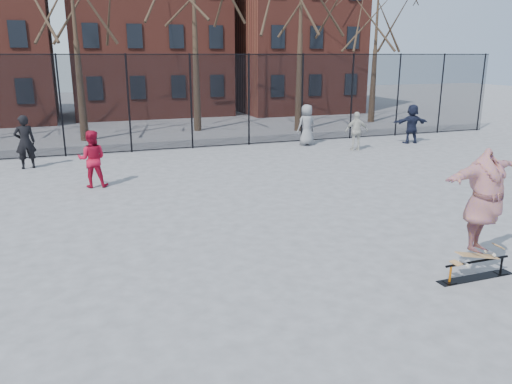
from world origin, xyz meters
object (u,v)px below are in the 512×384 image
object	(u,v)px
skate_rail	(476,271)
skateboard	(477,257)
bystander_black	(25,142)
bystander_white	(357,131)
bystander_navy	(412,124)
bystander_extra	(307,125)
bystander_red	(92,159)
skater	(484,205)

from	to	relation	value
skate_rail	skateboard	distance (m)	0.27
skate_rail	bystander_black	size ratio (longest dim) A/B	0.83
bystander_white	bystander_navy	distance (m)	3.38
bystander_black	bystander_navy	bearing A→B (deg)	166.58
skateboard	bystander_navy	bearing A→B (deg)	57.92
bystander_black	bystander_extra	size ratio (longest dim) A/B	1.05
bystander_red	bystander_navy	world-z (taller)	bystander_navy
skateboard	skater	size ratio (longest dim) A/B	0.41
bystander_black	bystander_navy	xyz separation A→B (m)	(16.21, -0.25, -0.07)
bystander_red	bystander_extra	size ratio (longest dim) A/B	0.96
bystander_extra	bystander_red	bearing A→B (deg)	14.97
bystander_white	bystander_red	bearing A→B (deg)	29.88
skater	bystander_navy	distance (m)	14.74
skater	bystander_red	world-z (taller)	skater
skate_rail	bystander_navy	distance (m)	14.74
bystander_extra	bystander_black	bearing A→B (deg)	-5.91
skate_rail	bystander_white	world-z (taller)	bystander_white
skateboard	bystander_extra	bearing A→B (deg)	77.36
skater	bystander_extra	xyz separation A→B (m)	(3.05, 13.60, -0.49)
skateboard	bystander_red	size ratio (longest dim) A/B	0.53
skate_rail	skater	xyz separation A→B (m)	(-0.02, -0.00, 1.26)
bystander_white	skater	bearing A→B (deg)	85.53
bystander_black	bystander_extra	bearing A→B (deg)	171.80
skate_rail	bystander_black	xyz separation A→B (m)	(-8.41, 12.73, 0.82)
bystander_red	bystander_extra	distance (m)	10.29
bystander_red	skateboard	bearing A→B (deg)	134.53
skater	bystander_red	size ratio (longest dim) A/B	1.31
bystander_white	bystander_extra	xyz separation A→B (m)	(-1.47, 1.82, 0.10)
bystander_navy	skateboard	bearing A→B (deg)	66.91
bystander_red	bystander_navy	xyz separation A→B (m)	(14.09, 3.27, 0.01)
skateboard	bystander_red	xyz separation A→B (m)	(-6.26, 9.21, 0.47)
skater	bystander_white	world-z (taller)	skater
skateboard	bystander_navy	size ratio (longest dim) A/B	0.52
skater	bystander_white	bearing A→B (deg)	48.91
skateboard	skater	distance (m)	0.99
bystander_black	bystander_navy	size ratio (longest dim) A/B	1.07
bystander_white	skate_rail	bearing A→B (deg)	85.61
bystander_black	bystander_white	world-z (taller)	bystander_black
skateboard	bystander_white	xyz separation A→B (m)	(4.52, 11.77, 0.41)
skater	bystander_white	distance (m)	12.62
skater	bystander_black	distance (m)	15.25
skate_rail	skater	size ratio (longest dim) A/B	0.69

